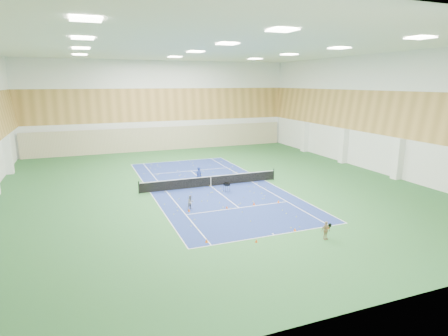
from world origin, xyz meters
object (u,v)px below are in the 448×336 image
Objects in this scene: child_apron at (326,230)px; child_court at (191,202)px; tennis_net at (211,180)px; ball_cart at (227,187)px; coach at (199,176)px.

child_court is at bearing 121.64° from child_apron.
ball_cart is (0.73, -2.07, -0.15)m from tennis_net.
tennis_net is 6.42m from child_court.
coach is 6.55m from child_court.
tennis_net is at bearing 34.73° from child_court.
tennis_net is at bearing 104.80° from ball_cart.
child_apron is (6.00, -8.11, 0.02)m from child_court.
coach is 1.55× the size of child_apron.
child_court is (-2.51, -6.04, -0.33)m from coach.
tennis_net reaches higher than child_court.
tennis_net is 16.10× the size of ball_cart.
child_court is 5.36m from ball_cart.
tennis_net is 11.28× the size of child_apron.
coach is at bearing 146.30° from tennis_net.
child_apron is at bearing -76.12° from child_court.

